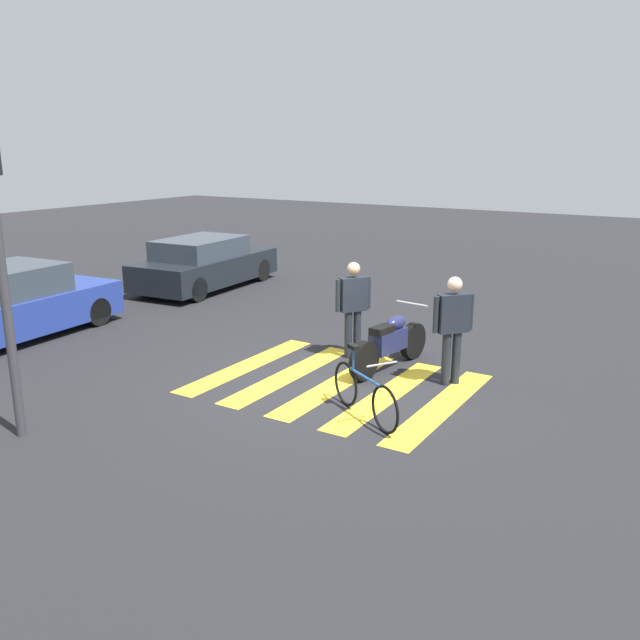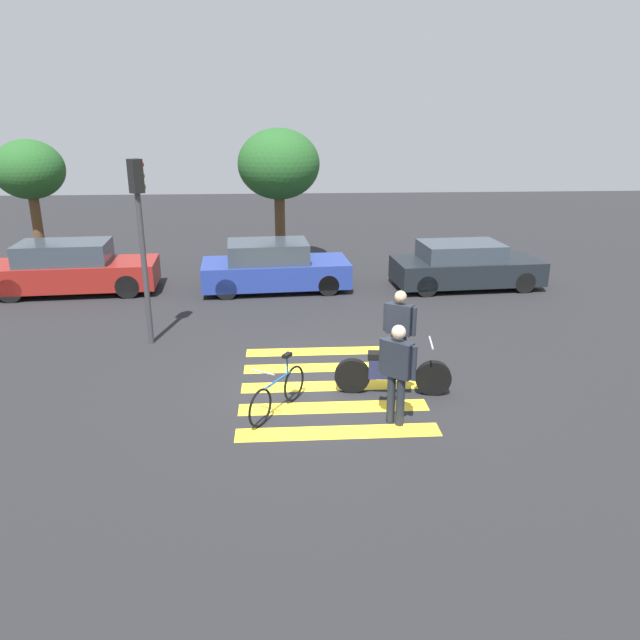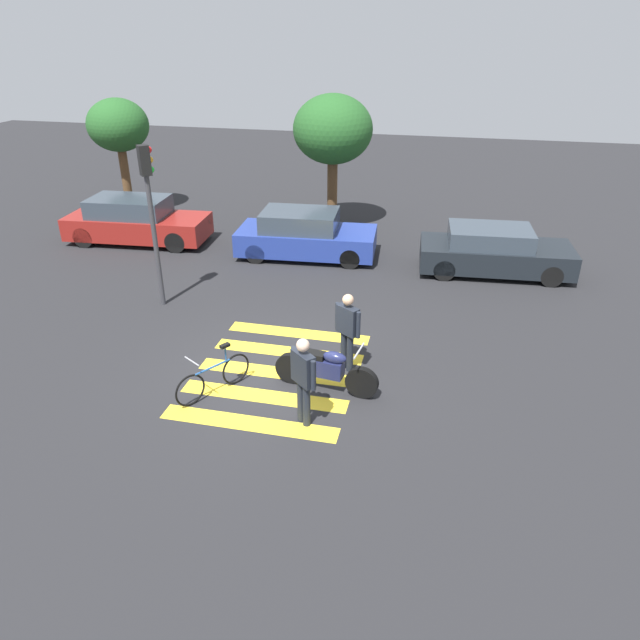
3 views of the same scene
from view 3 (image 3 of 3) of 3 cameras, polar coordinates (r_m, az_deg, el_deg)
The scene contains 12 objects.
ground_plane at distance 12.41m, azimuth -4.23°, elevation -5.14°, with size 60.00×60.00×0.00m, color #232326.
police_motorcycle at distance 11.61m, azimuth 0.55°, elevation -4.86°, with size 2.16×0.62×1.05m.
leaning_bicycle at distance 11.72m, azimuth -10.33°, elevation -5.54°, with size 0.97×1.51×0.99m.
officer_on_foot at distance 12.03m, azimuth 2.70°, elevation -0.70°, with size 0.59×0.45×1.74m.
officer_by_motorcycle at distance 10.39m, azimuth -1.64°, elevation -5.49°, with size 0.55×0.49×1.76m.
crosswalk_stripes at distance 12.41m, azimuth -4.23°, elevation -5.13°, with size 3.37×4.05×0.01m.
car_maroon_wagon at distance 20.59m, azimuth -17.56°, elevation 9.19°, with size 4.75×2.09×1.50m.
car_blue_hatchback at distance 18.40m, azimuth -1.48°, elevation 8.28°, with size 4.40×2.15×1.45m.
car_black_suv at distance 17.85m, azimuth 16.64°, elevation 6.44°, with size 4.45×2.13×1.36m.
traffic_light_pole at distance 14.96m, azimuth -16.24°, elevation 11.08°, with size 0.34×0.34×4.08m.
street_tree_near at distance 23.69m, azimuth -19.13°, elevation 17.44°, with size 2.22×2.22×4.21m.
street_tree_mid at distance 20.71m, azimuth 1.26°, elevation 18.04°, with size 2.70×2.70×4.55m.
Camera 3 is at (3.23, -10.01, 6.60)m, focal length 32.73 mm.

